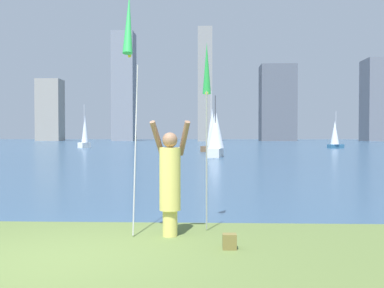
{
  "coord_description": "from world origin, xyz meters",
  "views": [
    {
      "loc": [
        2.18,
        -6.11,
        1.78
      ],
      "look_at": [
        1.59,
        10.09,
        1.38
      ],
      "focal_mm": 41.07,
      "sensor_mm": 36.0,
      "label": 1
    }
  ],
  "objects_px": {
    "kite_flag_right": "(207,73)",
    "bag": "(230,241)",
    "person": "(170,179)",
    "sailboat_0": "(216,134)",
    "sailboat_2": "(335,135)",
    "sailboat_1": "(85,132)",
    "kite_flag_left": "(129,32)",
    "sailboat_4": "(212,132)"
  },
  "relations": [
    {
      "from": "person",
      "to": "sailboat_1",
      "type": "height_order",
      "value": "sailboat_1"
    },
    {
      "from": "sailboat_1",
      "to": "sailboat_0",
      "type": "bearing_deg",
      "value": -52.16
    },
    {
      "from": "kite_flag_left",
      "to": "kite_flag_right",
      "type": "distance_m",
      "value": 1.8
    },
    {
      "from": "sailboat_0",
      "to": "sailboat_1",
      "type": "height_order",
      "value": "sailboat_1"
    },
    {
      "from": "bag",
      "to": "sailboat_4",
      "type": "relative_size",
      "value": 0.04
    },
    {
      "from": "kite_flag_right",
      "to": "sailboat_4",
      "type": "relative_size",
      "value": 0.6
    },
    {
      "from": "kite_flag_left",
      "to": "sailboat_4",
      "type": "height_order",
      "value": "sailboat_4"
    },
    {
      "from": "bag",
      "to": "sailboat_1",
      "type": "relative_size",
      "value": 0.04
    },
    {
      "from": "kite_flag_right",
      "to": "sailboat_2",
      "type": "distance_m",
      "value": 46.72
    },
    {
      "from": "sailboat_0",
      "to": "sailboat_2",
      "type": "xyz_separation_m",
      "value": [
        14.48,
        19.74,
        -0.13
      ]
    },
    {
      "from": "kite_flag_right",
      "to": "sailboat_0",
      "type": "relative_size",
      "value": 0.76
    },
    {
      "from": "kite_flag_right",
      "to": "sailboat_2",
      "type": "height_order",
      "value": "sailboat_2"
    },
    {
      "from": "sailboat_1",
      "to": "kite_flag_right",
      "type": "bearing_deg",
      "value": -71.43
    },
    {
      "from": "person",
      "to": "sailboat_2",
      "type": "distance_m",
      "value": 47.64
    },
    {
      "from": "sailboat_2",
      "to": "sailboat_0",
      "type": "bearing_deg",
      "value": -126.26
    },
    {
      "from": "sailboat_2",
      "to": "kite_flag_right",
      "type": "bearing_deg",
      "value": -108.83
    },
    {
      "from": "kite_flag_left",
      "to": "sailboat_1",
      "type": "relative_size",
      "value": 0.77
    },
    {
      "from": "bag",
      "to": "kite_flag_right",
      "type": "bearing_deg",
      "value": 102.62
    },
    {
      "from": "sailboat_2",
      "to": "sailboat_4",
      "type": "distance_m",
      "value": 18.01
    },
    {
      "from": "kite_flag_right",
      "to": "sailboat_2",
      "type": "relative_size",
      "value": 0.79
    },
    {
      "from": "sailboat_4",
      "to": "sailboat_2",
      "type": "bearing_deg",
      "value": 35.41
    },
    {
      "from": "sailboat_2",
      "to": "bag",
      "type": "bearing_deg",
      "value": -107.81
    },
    {
      "from": "sailboat_1",
      "to": "sailboat_2",
      "type": "distance_m",
      "value": 30.0
    },
    {
      "from": "kite_flag_left",
      "to": "sailboat_2",
      "type": "distance_m",
      "value": 48.27
    },
    {
      "from": "kite_flag_right",
      "to": "bag",
      "type": "distance_m",
      "value": 3.23
    },
    {
      "from": "bag",
      "to": "sailboat_1",
      "type": "xyz_separation_m",
      "value": [
        -15.28,
        46.03,
        1.73
      ]
    },
    {
      "from": "bag",
      "to": "sailboat_0",
      "type": "xyz_separation_m",
      "value": [
        0.24,
        26.05,
        1.56
      ]
    },
    {
      "from": "person",
      "to": "sailboat_2",
      "type": "xyz_separation_m",
      "value": [
        15.7,
        44.97,
        0.57
      ]
    },
    {
      "from": "sailboat_0",
      "to": "sailboat_2",
      "type": "distance_m",
      "value": 24.48
    },
    {
      "from": "sailboat_0",
      "to": "person",
      "type": "bearing_deg",
      "value": -92.77
    },
    {
      "from": "sailboat_4",
      "to": "kite_flag_right",
      "type": "bearing_deg",
      "value": -90.67
    },
    {
      "from": "kite_flag_right",
      "to": "sailboat_0",
      "type": "xyz_separation_m",
      "value": [
        0.59,
        24.46,
        -1.23
      ]
    },
    {
      "from": "person",
      "to": "sailboat_0",
      "type": "relative_size",
      "value": 0.44
    },
    {
      "from": "kite_flag_left",
      "to": "sailboat_2",
      "type": "relative_size",
      "value": 0.92
    },
    {
      "from": "kite_flag_left",
      "to": "sailboat_4",
      "type": "bearing_deg",
      "value": 87.29
    },
    {
      "from": "person",
      "to": "sailboat_0",
      "type": "height_order",
      "value": "sailboat_0"
    },
    {
      "from": "person",
      "to": "kite_flag_right",
      "type": "xyz_separation_m",
      "value": [
        0.63,
        0.77,
        1.92
      ]
    },
    {
      "from": "kite_flag_right",
      "to": "sailboat_1",
      "type": "distance_m",
      "value": 46.89
    },
    {
      "from": "kite_flag_left",
      "to": "sailboat_2",
      "type": "xyz_separation_m",
      "value": [
        16.33,
        45.38,
        -1.87
      ]
    },
    {
      "from": "kite_flag_left",
      "to": "kite_flag_right",
      "type": "height_order",
      "value": "kite_flag_left"
    },
    {
      "from": "kite_flag_left",
      "to": "sailboat_0",
      "type": "distance_m",
      "value": 25.77
    },
    {
      "from": "kite_flag_left",
      "to": "kite_flag_right",
      "type": "bearing_deg",
      "value": 43.17
    }
  ]
}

